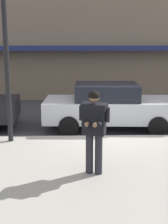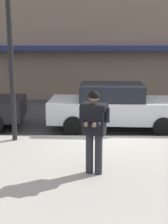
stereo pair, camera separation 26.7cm
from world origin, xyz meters
name	(u,v)px [view 1 (the left image)]	position (x,y,z in m)	size (l,w,h in m)	color
ground_plane	(108,138)	(0.00, 0.00, 0.00)	(80.00, 80.00, 0.00)	#3D3D42
sidewalk	(167,173)	(1.00, -2.85, 0.07)	(32.00, 5.30, 0.14)	#A8A399
curb_paint_line	(140,137)	(1.00, 0.05, 0.00)	(28.00, 0.12, 0.01)	silver
parked_sedan_mid	(110,106)	(0.16, 1.05, 0.79)	(4.57, 2.07, 1.54)	silver
man_texting_on_phone	(94,123)	(-0.63, -2.96, 1.25)	(0.63, 0.64, 1.81)	#23232B
street_lamp_post	(5,33)	(-2.87, -0.65, 3.14)	(0.36, 0.36, 4.88)	black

